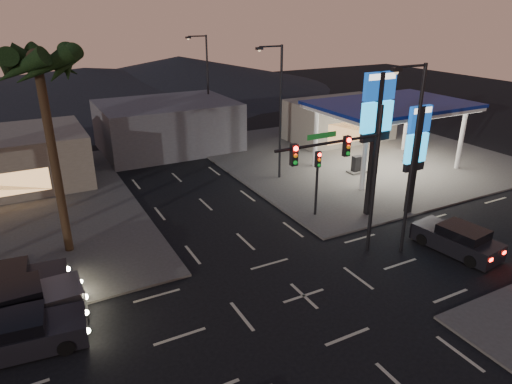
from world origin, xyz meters
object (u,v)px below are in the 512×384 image
traffic_signal_mast (349,165)px  suv_station (458,240)px  pylon_sign_tall (377,117)px  pylon_sign_short (417,144)px  car_lane_a_front (22,334)px  car_lane_b_mid (7,287)px  gas_station (391,107)px  car_lane_b_front (19,305)px

traffic_signal_mast → suv_station: (5.92, -2.39, -4.51)m
pylon_sign_tall → suv_station: bearing=-78.7°
pylon_sign_short → traffic_signal_mast: bearing=-160.9°
traffic_signal_mast → suv_station: bearing=-22.0°
car_lane_a_front → car_lane_b_mid: 3.84m
gas_station → traffic_signal_mast: 15.82m
car_lane_a_front → car_lane_b_front: bearing=90.7°
gas_station → pylon_sign_tall: size_ratio=1.36×
suv_station → pylon_sign_tall: bearing=101.3°
pylon_sign_short → car_lane_b_mid: bearing=176.4°
pylon_sign_short → car_lane_b_front: pylon_sign_short is taller
gas_station → suv_station: 14.59m
pylon_sign_tall → gas_station: bearing=40.9°
gas_station → pylon_sign_short: pylon_sign_short is taller
pylon_sign_tall → car_lane_a_front: (-20.08, -3.36, -5.68)m
gas_station → car_lane_b_mid: gas_station is taller
gas_station → car_lane_b_mid: 28.99m
traffic_signal_mast → car_lane_b_front: (-15.36, 2.22, -4.45)m
pylon_sign_tall → pylon_sign_short: bearing=-21.8°
car_lane_b_front → pylon_sign_short: bearing=0.7°
gas_station → car_lane_b_mid: (-28.02, -6.05, -4.31)m
pylon_sign_short → suv_station: (-1.33, -4.91, -3.94)m
gas_station → suv_station: gas_station is taller
car_lane_b_front → car_lane_b_mid: size_ratio=0.98×
traffic_signal_mast → suv_station: traffic_signal_mast is taller
gas_station → car_lane_b_front: size_ratio=2.36×
traffic_signal_mast → pylon_sign_tall: bearing=36.5°
pylon_sign_short → suv_station: pylon_sign_short is taller
gas_station → car_lane_a_front: 29.62m
traffic_signal_mast → car_lane_b_front: size_ratio=1.55×
traffic_signal_mast → gas_station: bearing=39.3°
gas_station → pylon_sign_short: (-5.00, -7.50, -0.42)m
car_lane_b_front → suv_station: bearing=-12.2°
pylon_sign_short → car_lane_b_front: size_ratio=1.36×
pylon_sign_tall → car_lane_b_mid: 21.28m
car_lane_a_front → pylon_sign_short: bearing=6.0°
traffic_signal_mast → car_lane_b_mid: traffic_signal_mast is taller
car_lane_b_mid → suv_station: (21.70, -6.35, -0.06)m
car_lane_b_front → pylon_sign_tall: bearing=3.7°
suv_station → pylon_sign_short: bearing=74.9°
car_lane_a_front → car_lane_b_mid: (-0.44, 3.81, 0.06)m
traffic_signal_mast → suv_station: 7.82m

